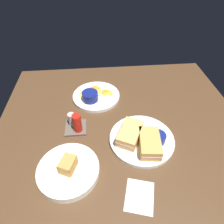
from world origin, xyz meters
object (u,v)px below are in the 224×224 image
(sandwich_half_near, at_px, (130,134))
(plate_chips_companion, at_px, (96,96))
(plate_sandwich_main, at_px, (142,139))
(ramekin_dark_sauce, at_px, (157,138))
(sandwich_half_far, at_px, (150,143))
(ramekin_light_gravy, at_px, (90,96))
(spoon_by_dark_ramekin, at_px, (143,137))
(spoon_by_gravy_ramekin, at_px, (106,96))
(condiment_caddy, at_px, (76,124))
(bread_basket_rear, at_px, (68,170))

(sandwich_half_near, height_order, plate_chips_companion, sandwich_half_near)
(plate_sandwich_main, bearing_deg, ramekin_dark_sauce, -107.95)
(sandwich_half_far, relative_size, ramekin_light_gravy, 1.79)
(sandwich_half_far, relative_size, spoon_by_dark_ramekin, 1.44)
(spoon_by_gravy_ramekin, bearing_deg, sandwich_half_near, -163.90)
(sandwich_half_near, distance_m, condiment_caddy, 0.23)
(plate_sandwich_main, bearing_deg, spoon_by_dark_ramekin, -79.48)
(spoon_by_gravy_ramekin, bearing_deg, ramekin_dark_sauce, -148.41)
(spoon_by_dark_ramekin, relative_size, condiment_caddy, 1.02)
(sandwich_half_far, height_order, spoon_by_gravy_ramekin, sandwich_half_far)
(plate_chips_companion, xyz_separation_m, spoon_by_gravy_ramekin, (-0.02, -0.05, 0.01))
(sandwich_half_near, xyz_separation_m, ramekin_light_gravy, (0.26, 0.16, -0.00))
(sandwich_half_near, bearing_deg, condiment_caddy, 70.00)
(ramekin_dark_sauce, height_order, spoon_by_gravy_ramekin, ramekin_dark_sauce)
(sandwich_half_far, bearing_deg, spoon_by_gravy_ramekin, 24.01)
(plate_sandwich_main, distance_m, bread_basket_rear, 0.31)
(ramekin_light_gravy, height_order, spoon_by_gravy_ramekin, ramekin_light_gravy)
(sandwich_half_far, xyz_separation_m, bread_basket_rear, (-0.07, 0.30, -0.02))
(spoon_by_gravy_ramekin, bearing_deg, ramekin_light_gravy, 102.84)
(plate_sandwich_main, relative_size, spoon_by_gravy_ramekin, 2.70)
(spoon_by_gravy_ramekin, bearing_deg, plate_chips_companion, 68.56)
(bread_basket_rear, bearing_deg, condiment_caddy, -4.69)
(ramekin_light_gravy, bearing_deg, plate_sandwich_main, -142.20)
(sandwich_half_near, xyz_separation_m, spoon_by_dark_ramekin, (-0.01, -0.06, -0.02))
(sandwich_half_near, xyz_separation_m, condiment_caddy, (0.08, 0.22, -0.01))
(plate_sandwich_main, xyz_separation_m, bread_basket_rear, (-0.12, 0.28, 0.01))
(sandwich_half_near, bearing_deg, plate_chips_companion, 23.29)
(sandwich_half_far, bearing_deg, ramekin_light_gravy, 35.65)
(ramekin_dark_sauce, xyz_separation_m, condiment_caddy, (0.11, 0.32, -0.00))
(plate_chips_companion, xyz_separation_m, bread_basket_rear, (-0.42, 0.11, 0.01))
(sandwich_half_near, distance_m, sandwich_half_far, 0.09)
(bread_basket_rear, bearing_deg, plate_sandwich_main, -67.40)
(plate_sandwich_main, bearing_deg, bread_basket_rear, 112.60)
(plate_sandwich_main, height_order, spoon_by_gravy_ramekin, spoon_by_gravy_ramekin)
(ramekin_dark_sauce, bearing_deg, ramekin_light_gravy, 42.76)
(sandwich_half_far, height_order, bread_basket_rear, bread_basket_rear)
(ramekin_dark_sauce, distance_m, bread_basket_rear, 0.36)
(bread_basket_rear, bearing_deg, ramekin_light_gravy, -11.82)
(plate_sandwich_main, height_order, bread_basket_rear, bread_basket_rear)
(spoon_by_gravy_ramekin, bearing_deg, sandwich_half_far, -155.99)
(plate_sandwich_main, distance_m, sandwich_half_far, 0.06)
(ramekin_dark_sauce, height_order, plate_chips_companion, ramekin_dark_sauce)
(sandwich_half_far, height_order, ramekin_light_gravy, sandwich_half_far)
(plate_sandwich_main, bearing_deg, sandwich_half_far, -158.95)
(condiment_caddy, bearing_deg, ramekin_dark_sauce, -108.04)
(plate_chips_companion, bearing_deg, condiment_caddy, 156.36)
(sandwich_half_near, height_order, condiment_caddy, condiment_caddy)
(sandwich_half_near, height_order, bread_basket_rear, bread_basket_rear)
(sandwich_half_near, distance_m, spoon_by_gravy_ramekin, 0.29)
(sandwich_half_far, height_order, condiment_caddy, condiment_caddy)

